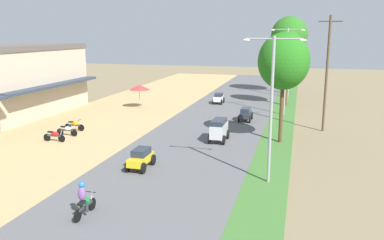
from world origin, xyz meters
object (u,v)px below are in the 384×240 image
object	(u,v)px
parked_motorbike_fourth	(54,135)
car_van_silver	(219,129)
streetlamp_mid	(286,66)
median_tree_nearest	(284,62)
utility_pole_near	(327,72)
car_sedan_yellow	(141,157)
parked_motorbike_sixth	(75,125)
median_tree_third	(289,36)
streetlamp_near	(272,100)
motorbike_ahead_second	(84,200)
vendor_umbrella	(139,87)
median_tree_second	(288,51)
car_hatchback_white	(219,98)
parked_motorbike_fifth	(67,130)
streetlamp_far	(289,64)
car_sedan_charcoal	(246,114)

from	to	relation	value
parked_motorbike_fourth	car_van_silver	size ratio (longest dim) A/B	0.75
parked_motorbike_fourth	streetlamp_mid	size ratio (longest dim) A/B	0.21
median_tree_nearest	car_van_silver	distance (m)	6.74
utility_pole_near	car_sedan_yellow	size ratio (longest dim) A/B	4.15
parked_motorbike_fourth	utility_pole_near	world-z (taller)	utility_pole_near
parked_motorbike_sixth	car_sedan_yellow	size ratio (longest dim) A/B	0.80
parked_motorbike_sixth	median_tree_third	xyz separation A→B (m)	(16.17, 26.06, 7.14)
streetlamp_near	motorbike_ahead_second	world-z (taller)	streetlamp_near
parked_motorbike_fourth	vendor_umbrella	xyz separation A→B (m)	(0.82, 14.47, 1.75)
median_tree_second	utility_pole_near	size ratio (longest dim) A/B	0.89
median_tree_nearest	car_van_silver	xyz separation A→B (m)	(-4.42, -1.04, -4.98)
parked_motorbike_sixth	motorbike_ahead_second	world-z (taller)	motorbike_ahead_second
utility_pole_near	streetlamp_near	bearing A→B (deg)	-104.70
car_van_silver	median_tree_third	bearing A→B (deg)	81.43
car_sedan_yellow	car_hatchback_white	world-z (taller)	car_hatchback_white
parked_motorbike_fifth	car_sedan_yellow	distance (m)	10.27
parked_motorbike_sixth	car_sedan_yellow	distance (m)	11.57
car_hatchback_white	streetlamp_mid	bearing A→B (deg)	-30.58
median_tree_third	streetlamp_near	distance (m)	33.76
streetlamp_near	car_van_silver	size ratio (longest dim) A/B	3.23
streetlamp_far	car_van_silver	size ratio (longest dim) A/B	2.94
median_tree_third	motorbike_ahead_second	bearing A→B (deg)	-100.16
streetlamp_mid	streetlamp_far	bearing A→B (deg)	90.00
median_tree_nearest	median_tree_second	distance (m)	16.01
vendor_umbrella	car_sedan_charcoal	bearing A→B (deg)	-16.61
streetlamp_far	car_sedan_charcoal	distance (m)	16.15
median_tree_nearest	median_tree_third	bearing A→B (deg)	91.05
streetlamp_near	median_tree_third	bearing A→B (deg)	90.48
parked_motorbike_sixth	car_van_silver	size ratio (longest dim) A/B	0.75
parked_motorbike_sixth	median_tree_third	world-z (taller)	median_tree_third
parked_motorbike_sixth	car_sedan_charcoal	bearing A→B (deg)	29.51
parked_motorbike_fifth	vendor_umbrella	bearing A→B (deg)	86.15
median_tree_third	car_van_silver	xyz separation A→B (m)	(-3.95, -26.22, -6.66)
car_van_silver	car_hatchback_white	world-z (taller)	car_van_silver
streetlamp_mid	car_hatchback_white	distance (m)	9.64
motorbike_ahead_second	car_sedan_charcoal	bearing A→B (deg)	78.96
median_tree_nearest	streetlamp_near	xyz separation A→B (m)	(-0.18, -8.43, -1.46)
vendor_umbrella	car_van_silver	bearing A→B (deg)	-45.50
median_tree_nearest	car_sedan_charcoal	bearing A→B (deg)	117.68
streetlamp_mid	motorbike_ahead_second	world-z (taller)	streetlamp_mid
median_tree_third	car_hatchback_white	bearing A→B (deg)	-125.04
utility_pole_near	car_van_silver	world-z (taller)	utility_pole_near
parked_motorbike_sixth	motorbike_ahead_second	bearing A→B (deg)	-57.16
parked_motorbike_fifth	vendor_umbrella	xyz separation A→B (m)	(0.86, 12.71, 1.75)
streetlamp_far	car_sedan_yellow	size ratio (longest dim) A/B	3.14
parked_motorbike_fourth	utility_pole_near	distance (m)	21.88
streetlamp_near	car_sedan_charcoal	world-z (taller)	streetlamp_near
utility_pole_near	car_sedan_charcoal	world-z (taller)	utility_pole_near
car_sedan_charcoal	car_hatchback_white	xyz separation A→B (m)	(-4.23, 8.31, 0.01)
parked_motorbike_sixth	car_sedan_charcoal	xyz separation A→B (m)	(13.18, 7.46, 0.19)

